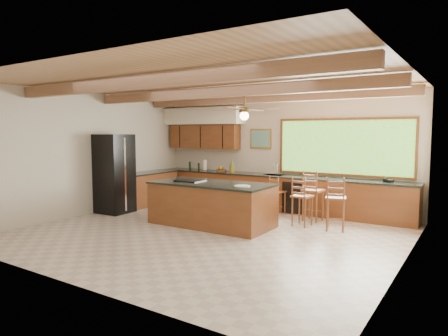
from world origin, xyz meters
The scene contains 9 objects.
ground centered at (0.00, 0.00, 0.00)m, with size 7.20×7.20×0.00m, color beige.
room_shell centered at (-0.17, 0.65, 2.21)m, with size 7.27×6.54×3.02m.
counter_run centered at (-0.82, 2.52, 0.46)m, with size 7.12×3.10×1.27m.
island centered at (-0.38, 0.60, 0.47)m, with size 2.70×1.29×0.96m.
refrigerator centered at (-3.22, 0.40, 0.99)m, with size 0.80×0.78×1.98m.
bar_stool_a centered at (1.32, 1.54, 0.64)m, with size 0.43×0.43×1.08m.
bar_stool_b centered at (0.33, 2.40, 0.56)m, with size 0.40×0.40×0.94m.
bar_stool_c centered at (1.35, 2.13, 0.69)m, with size 0.46×0.46×1.17m.
bar_stool_d centered at (2.05, 1.54, 0.67)m, with size 0.49×0.49×1.12m.
Camera 1 is at (4.54, -6.49, 2.04)m, focal length 32.00 mm.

